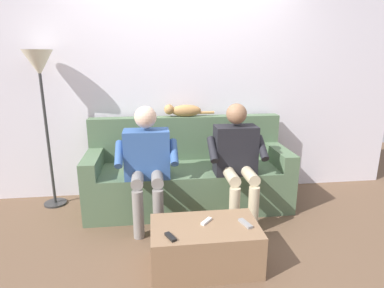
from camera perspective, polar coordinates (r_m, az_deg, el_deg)
The scene contains 11 objects.
ground_plane at distance 3.06m, azimuth 0.97°, elevation -16.25°, with size 8.00×8.00×0.00m, color brown.
back_wall at distance 3.75m, azimuth -1.42°, elevation 9.59°, with size 5.13×0.06×2.45m, color silver.
couch at distance 3.56m, azimuth -0.65°, elevation -5.80°, with size 2.14×0.74×0.94m.
coffee_table at distance 2.63m, azimuth 2.28°, elevation -17.53°, with size 0.83×0.49×0.35m.
person_left_seated at distance 3.18m, azimuth 7.93°, elevation -2.05°, with size 0.57×0.55×1.16m.
person_right_seated at distance 3.09m, azimuth -7.97°, elevation -2.57°, with size 0.58×0.51×1.15m.
cat_on_backrest at distance 3.61m, azimuth -1.62°, elevation 5.96°, with size 0.56×0.11×0.14m.
remote_white at distance 2.58m, azimuth 2.56°, elevation -13.48°, with size 0.12×0.03×0.02m, color white.
remote_gray at distance 2.58m, azimuth 9.42°, elevation -13.68°, with size 0.14×0.04×0.02m, color gray.
remote_black at distance 2.39m, azimuth -3.82°, elevation -16.06°, with size 0.12×0.04×0.02m, color black.
floor_lamp at distance 3.64m, azimuth -25.29°, elevation 11.03°, with size 0.29×0.29×1.66m.
Camera 1 is at (0.37, 3.18, 1.60)m, focal length 30.18 mm.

